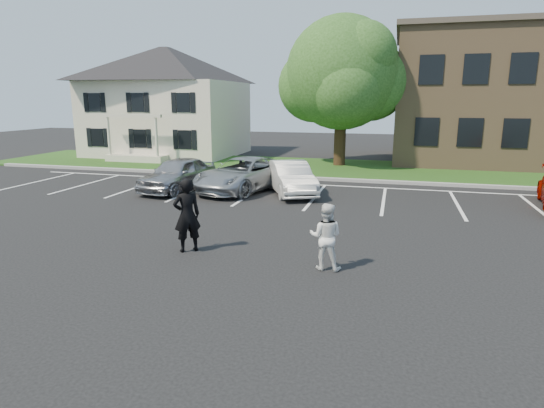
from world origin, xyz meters
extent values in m
plane|color=black|center=(0.00, 0.00, 0.00)|extent=(90.00, 90.00, 0.00)
cube|color=gray|center=(0.00, 12.00, 0.07)|extent=(40.00, 0.30, 0.15)
cube|color=#223E16|center=(0.00, 16.00, 0.04)|extent=(44.00, 8.00, 0.08)
cube|color=white|center=(-14.00, 8.00, 0.01)|extent=(0.12, 5.20, 0.01)
cube|color=white|center=(-11.20, 8.00, 0.01)|extent=(0.12, 5.20, 0.01)
cube|color=white|center=(-8.40, 8.00, 0.01)|extent=(0.12, 5.20, 0.01)
cube|color=white|center=(-5.60, 8.00, 0.01)|extent=(0.12, 5.20, 0.01)
cube|color=white|center=(-2.80, 8.00, 0.01)|extent=(0.12, 5.20, 0.01)
cube|color=white|center=(0.00, 8.00, 0.01)|extent=(0.12, 5.20, 0.01)
cube|color=white|center=(2.80, 8.00, 0.01)|extent=(0.12, 5.20, 0.01)
cube|color=white|center=(5.60, 8.00, 0.01)|extent=(0.12, 5.20, 0.01)
cube|color=white|center=(8.40, 8.00, 0.01)|extent=(0.12, 5.20, 0.01)
cube|color=white|center=(1.40, 10.70, 0.01)|extent=(34.00, 0.12, 0.01)
cube|color=beige|center=(-13.00, 20.00, 2.60)|extent=(10.00, 8.00, 5.20)
pyramid|color=black|center=(-13.00, 20.00, 6.40)|extent=(10.30, 8.24, 2.40)
cube|color=beige|center=(-13.00, 15.70, 0.25)|extent=(4.00, 1.60, 0.50)
cylinder|color=beige|center=(-14.70, 15.10, 1.35)|extent=(0.18, 0.18, 2.70)
cylinder|color=beige|center=(-11.30, 15.10, 1.35)|extent=(0.18, 0.18, 2.70)
cube|color=beige|center=(-13.00, 15.10, 3.00)|extent=(4.20, 0.25, 0.20)
cube|color=black|center=(-13.00, 15.98, 1.50)|extent=(0.90, 0.06, 1.20)
cube|color=black|center=(-13.00, 15.98, 3.80)|extent=(0.90, 0.06, 1.20)
cube|color=black|center=(-13.65, 15.98, 1.50)|extent=(0.32, 0.05, 1.25)
cube|color=black|center=(-12.35, 15.98, 1.50)|extent=(0.32, 0.05, 1.25)
cube|color=black|center=(4.80, 16.97, 2.20)|extent=(1.30, 0.06, 1.60)
cube|color=black|center=(4.80, 16.97, 5.60)|extent=(1.30, 0.06, 1.60)
cube|color=black|center=(7.10, 16.97, 2.20)|extent=(1.30, 0.06, 1.60)
cube|color=black|center=(7.10, 16.97, 5.60)|extent=(1.30, 0.06, 1.60)
cube|color=black|center=(9.40, 16.97, 2.20)|extent=(1.30, 0.06, 1.60)
cube|color=black|center=(9.40, 16.97, 5.60)|extent=(1.30, 0.06, 1.60)
cylinder|color=black|center=(-0.14, 17.28, 1.60)|extent=(0.70, 0.70, 3.20)
sphere|color=#204614|center=(-0.14, 17.28, 5.50)|extent=(6.60, 6.60, 6.60)
sphere|color=#204614|center=(1.46, 17.98, 5.00)|extent=(4.60, 4.60, 4.60)
sphere|color=#204614|center=(-1.84, 17.68, 4.80)|extent=(4.40, 4.40, 4.40)
sphere|color=#204614|center=(0.26, 15.78, 4.60)|extent=(4.00, 4.00, 4.00)
sphere|color=#204614|center=(-0.74, 18.88, 5.80)|extent=(4.20, 4.20, 4.20)
sphere|color=#204614|center=(1.06, 16.38, 6.40)|extent=(3.80, 3.80, 3.80)
imported|color=black|center=(-2.12, 0.17, 1.00)|extent=(0.87, 0.84, 2.00)
imported|color=white|center=(1.65, -0.18, 0.81)|extent=(0.79, 0.62, 1.63)
imported|color=#A0A0A5|center=(-6.21, 7.77, 0.74)|extent=(2.41, 4.58, 1.49)
imported|color=#A5A8AD|center=(-3.36, 8.51, 0.73)|extent=(3.89, 5.76, 1.47)
imported|color=silver|center=(-1.16, 8.39, 0.70)|extent=(3.16, 4.45, 1.39)
camera|label=1|loc=(3.13, -10.54, 4.02)|focal=30.00mm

